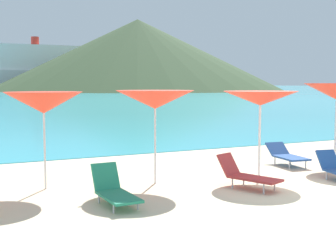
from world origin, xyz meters
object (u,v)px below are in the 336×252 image
Objects in this scene: umbrella_2 at (155,100)px; lounge_chair_6 at (247,174)px; umbrella_1 at (44,103)px; cruise_ship at (59,70)px; lounge_chair_5 at (287,155)px; lounge_chair_3 at (114,190)px; umbrella_3 at (260,99)px.

umbrella_2 is 2.74m from lounge_chair_6.
cruise_ship is (37.82, 164.90, 5.30)m from umbrella_1.
umbrella_2 is (2.49, -0.55, 0.05)m from umbrella_1.
lounge_chair_6 is (-2.82, -1.95, 0.02)m from lounge_chair_5.
umbrella_2 is at bearing -166.48° from lounge_chair_5.
lounge_chair_3 is 0.93× the size of lounge_chair_6.
lounge_chair_3 is (-1.53, -1.40, -1.72)m from umbrella_2.
umbrella_1 is 2.74m from lounge_chair_3.
lounge_chair_6 is 170.37m from cruise_ship.
umbrella_1 is 1.44× the size of lounge_chair_5.
umbrella_2 is at bearing 171.79° from umbrella_3.
cruise_ship is (32.57, 165.85, 5.25)m from umbrella_3.
cruise_ship is (30.87, 164.91, 6.95)m from lounge_chair_5.
lounge_chair_6 is at bearing -101.52° from cruise_ship.
lounge_chair_5 is (4.47, 0.54, -1.70)m from umbrella_2.
cruise_ship is (35.33, 165.45, 5.25)m from umbrella_2.
umbrella_2 is 1.41× the size of lounge_chair_6.
umbrella_3 is at bearing -10.21° from umbrella_1.
umbrella_3 is 2.26m from lounge_chair_6.
lounge_chair_5 is (6.95, -0.01, -1.65)m from umbrella_1.
umbrella_2 is at bearing -102.16° from cruise_ship.
lounge_chair_6 is (4.13, -1.96, -1.63)m from umbrella_1.
umbrella_3 is (2.76, -0.40, 0.00)m from umbrella_2.
lounge_chair_6 reaches higher than lounge_chair_3.
umbrella_3 is 1.44× the size of lounge_chair_5.
umbrella_1 is 0.99× the size of umbrella_2.
lounge_chair_3 is at bearing -63.85° from umbrella_1.
lounge_chair_6 is (3.17, -0.01, 0.04)m from lounge_chair_3.
umbrella_1 is 169.27m from cruise_ship.
umbrella_1 is 1.00× the size of umbrella_3.
umbrella_2 is at bearing 118.34° from lounge_chair_6.
cruise_ship reaches higher than umbrella_2.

